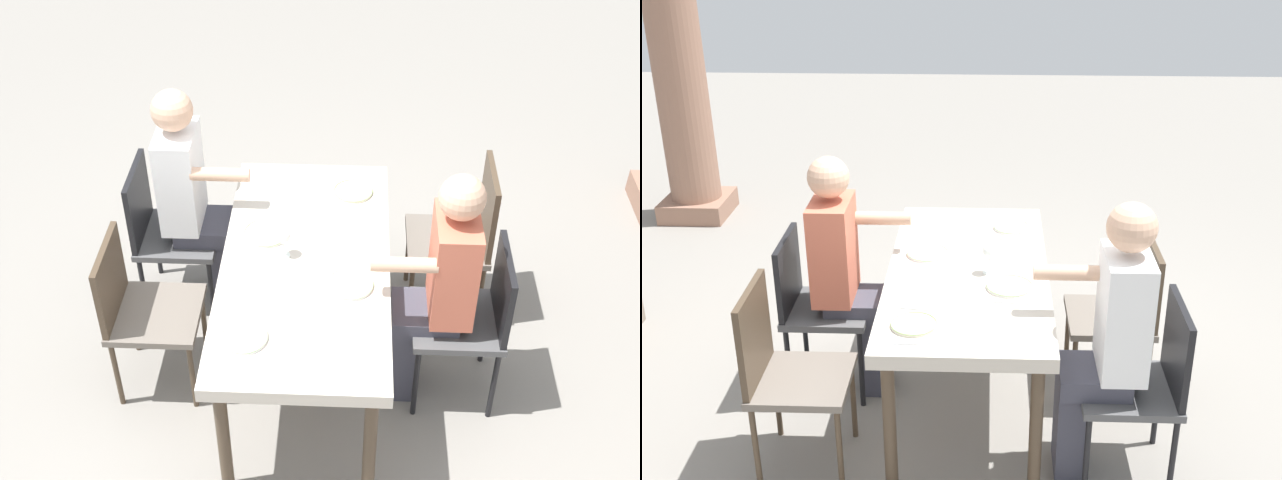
% 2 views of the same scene
% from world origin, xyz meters
% --- Properties ---
extents(ground_plane, '(16.00, 16.00, 0.00)m').
position_xyz_m(ground_plane, '(0.00, 0.00, 0.00)').
color(ground_plane, gray).
extents(dining_table, '(1.65, 0.81, 0.76)m').
position_xyz_m(dining_table, '(0.00, 0.00, 0.69)').
color(dining_table, beige).
rests_on(dining_table, ground).
extents(chair_west_north, '(0.44, 0.44, 0.92)m').
position_xyz_m(chair_west_north, '(-0.56, 0.83, 0.53)').
color(chair_west_north, '#6A6158').
rests_on(chair_west_north, ground).
extents(chair_west_south, '(0.44, 0.44, 0.88)m').
position_xyz_m(chair_west_south, '(-0.56, -0.82, 0.51)').
color(chair_west_south, '#4F4F50').
rests_on(chair_west_south, ground).
extents(chair_mid_north, '(0.44, 0.44, 0.88)m').
position_xyz_m(chair_mid_north, '(0.08, 0.82, 0.53)').
color(chair_mid_north, '#4F4F50').
rests_on(chair_mid_north, ground).
extents(chair_mid_south, '(0.44, 0.44, 0.87)m').
position_xyz_m(chair_mid_south, '(0.08, -0.82, 0.51)').
color(chair_mid_south, '#6A6158').
rests_on(chair_mid_south, ground).
extents(diner_woman_green, '(0.35, 0.50, 1.35)m').
position_xyz_m(diner_woman_green, '(-0.56, -0.63, 0.73)').
color(diner_woman_green, '#3F3F4C').
rests_on(diner_woman_green, ground).
extents(diner_man_white, '(0.35, 0.50, 1.32)m').
position_xyz_m(diner_man_white, '(0.08, 0.63, 0.71)').
color(diner_man_white, '#3F3F4C').
rests_on(diner_man_white, ground).
extents(stone_column_far, '(0.52, 0.52, 3.08)m').
position_xyz_m(stone_column_far, '(2.51, 2.34, 1.52)').
color(stone_column_far, '#936B56').
rests_on(stone_column_far, ground).
extents(plate_0, '(0.21, 0.21, 0.02)m').
position_xyz_m(plate_0, '(-0.57, 0.22, 0.77)').
color(plate_0, silver).
rests_on(plate_0, dining_table).
extents(fork_0, '(0.03, 0.17, 0.01)m').
position_xyz_m(fork_0, '(-0.72, 0.22, 0.76)').
color(fork_0, silver).
rests_on(fork_0, dining_table).
extents(spoon_0, '(0.04, 0.17, 0.01)m').
position_xyz_m(spoon_0, '(-0.42, 0.22, 0.76)').
color(spoon_0, silver).
rests_on(spoon_0, dining_table).
extents(plate_1, '(0.23, 0.23, 0.02)m').
position_xyz_m(plate_1, '(-0.20, -0.21, 0.77)').
color(plate_1, white).
rests_on(plate_1, dining_table).
extents(wine_glass_1, '(0.07, 0.07, 0.16)m').
position_xyz_m(wine_glass_1, '(-0.04, -0.11, 0.88)').
color(wine_glass_1, white).
rests_on(wine_glass_1, dining_table).
extents(fork_1, '(0.03, 0.17, 0.01)m').
position_xyz_m(fork_1, '(-0.35, -0.21, 0.76)').
color(fork_1, silver).
rests_on(fork_1, dining_table).
extents(spoon_1, '(0.02, 0.17, 0.01)m').
position_xyz_m(spoon_1, '(-0.05, -0.21, 0.76)').
color(spoon_1, silver).
rests_on(spoon_1, dining_table).
extents(plate_2, '(0.22, 0.22, 0.02)m').
position_xyz_m(plate_2, '(0.17, 0.22, 0.77)').
color(plate_2, white).
rests_on(plate_2, dining_table).
extents(fork_2, '(0.03, 0.17, 0.01)m').
position_xyz_m(fork_2, '(0.02, 0.22, 0.76)').
color(fork_2, silver).
rests_on(fork_2, dining_table).
extents(spoon_2, '(0.03, 0.17, 0.01)m').
position_xyz_m(spoon_2, '(0.32, 0.22, 0.76)').
color(spoon_2, silver).
rests_on(spoon_2, dining_table).
extents(plate_3, '(0.21, 0.21, 0.02)m').
position_xyz_m(plate_3, '(0.53, -0.23, 0.77)').
color(plate_3, white).
rests_on(plate_3, dining_table).
extents(fork_3, '(0.02, 0.17, 0.01)m').
position_xyz_m(fork_3, '(0.38, -0.23, 0.76)').
color(fork_3, silver).
rests_on(fork_3, dining_table).
extents(spoon_3, '(0.02, 0.17, 0.01)m').
position_xyz_m(spoon_3, '(0.68, -0.23, 0.76)').
color(spoon_3, silver).
rests_on(spoon_3, dining_table).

